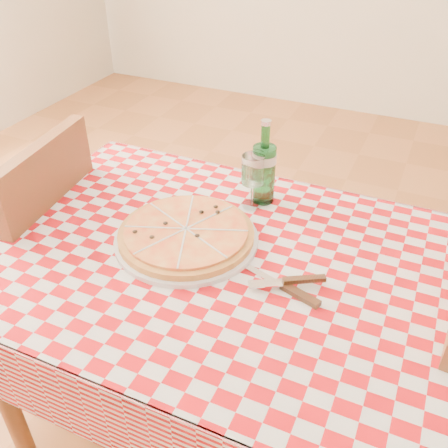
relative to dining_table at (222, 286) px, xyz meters
The scene contains 7 objects.
dining_table is the anchor object (origin of this frame).
tablecloth 0.09m from the dining_table, ahead, with size 1.30×0.90×0.01m, color #A1090F.
chair_far 0.69m from the dining_table, behind, with size 0.48×0.48×0.94m.
pizza_plate 0.17m from the dining_table, 166.94° to the left, with size 0.38×0.38×0.05m, color #CE8D44, non-canonical shape.
water_bottle 0.38m from the dining_table, 90.45° to the left, with size 0.07×0.07×0.25m, color #196529, non-canonical shape.
wine_glass 0.31m from the dining_table, 94.24° to the left, with size 0.06×0.06×0.16m, color white, non-canonical shape.
cutlery 0.21m from the dining_table, 13.66° to the right, with size 0.26×0.22×0.03m, color silver, non-canonical shape.
Camera 1 is at (0.41, -0.90, 1.56)m, focal length 40.00 mm.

